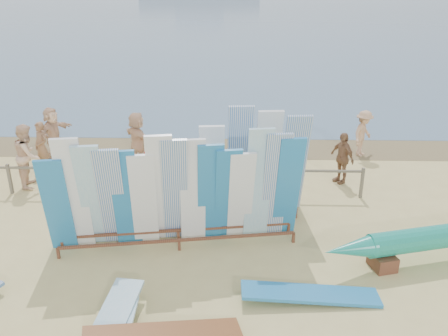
{
  "coord_description": "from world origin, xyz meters",
  "views": [
    {
      "loc": [
        2.47,
        -9.21,
        5.89
      ],
      "look_at": [
        2.15,
        2.33,
        1.14
      ],
      "focal_mm": 38.0,
      "sensor_mm": 36.0,
      "label": 1
    }
  ],
  "objects_px": {
    "beachgoer_9": "(363,133)",
    "main_surfboard_rack": "(177,195)",
    "beachgoer_1": "(42,147)",
    "side_surfboard_rack": "(254,166)",
    "vendor_table": "(221,215)",
    "beachgoer_2": "(28,155)",
    "beach_chair_left": "(158,171)",
    "stroller": "(244,164)",
    "beachgoer_11": "(53,132)",
    "flat_board_d": "(310,299)",
    "beach_chair_right": "(156,170)",
    "beachgoer_5": "(138,139)",
    "beachgoer_10": "(342,158)"
  },
  "relations": [
    {
      "from": "beachgoer_11",
      "to": "beachgoer_2",
      "type": "distance_m",
      "value": 2.39
    },
    {
      "from": "beachgoer_5",
      "to": "side_surfboard_rack",
      "type": "bearing_deg",
      "value": -176.35
    },
    {
      "from": "beachgoer_9",
      "to": "main_surfboard_rack",
      "type": "bearing_deg",
      "value": 174.21
    },
    {
      "from": "side_surfboard_rack",
      "to": "beachgoer_2",
      "type": "bearing_deg",
      "value": 160.3
    },
    {
      "from": "beach_chair_right",
      "to": "beachgoer_9",
      "type": "bearing_deg",
      "value": -16.46
    },
    {
      "from": "stroller",
      "to": "beachgoer_2",
      "type": "height_order",
      "value": "beachgoer_2"
    },
    {
      "from": "vendor_table",
      "to": "beachgoer_2",
      "type": "distance_m",
      "value": 6.28
    },
    {
      "from": "beachgoer_11",
      "to": "beachgoer_2",
      "type": "xyz_separation_m",
      "value": [
        0.14,
        -2.38,
        0.07
      ]
    },
    {
      "from": "beachgoer_9",
      "to": "beachgoer_5",
      "type": "bearing_deg",
      "value": 135.03
    },
    {
      "from": "main_surfboard_rack",
      "to": "beachgoer_11",
      "type": "xyz_separation_m",
      "value": [
        -4.94,
        5.65,
        -0.42
      ]
    },
    {
      "from": "beach_chair_left",
      "to": "stroller",
      "type": "distance_m",
      "value": 2.69
    },
    {
      "from": "main_surfboard_rack",
      "to": "beachgoer_10",
      "type": "relative_size",
      "value": 3.66
    },
    {
      "from": "stroller",
      "to": "beachgoer_2",
      "type": "bearing_deg",
      "value": -163.96
    },
    {
      "from": "beachgoer_1",
      "to": "stroller",
      "type": "bearing_deg",
      "value": 34.37
    },
    {
      "from": "stroller",
      "to": "beachgoer_11",
      "type": "relative_size",
      "value": 0.68
    },
    {
      "from": "main_surfboard_rack",
      "to": "beachgoer_11",
      "type": "bearing_deg",
      "value": 122.2
    },
    {
      "from": "beach_chair_left",
      "to": "beachgoer_5",
      "type": "height_order",
      "value": "beachgoer_5"
    },
    {
      "from": "flat_board_d",
      "to": "beachgoer_2",
      "type": "xyz_separation_m",
      "value": [
        -7.58,
        5.2,
        0.95
      ]
    },
    {
      "from": "vendor_table",
      "to": "beachgoer_5",
      "type": "distance_m",
      "value": 5.12
    },
    {
      "from": "beachgoer_1",
      "to": "beachgoer_5",
      "type": "xyz_separation_m",
      "value": [
        2.94,
        0.61,
        0.09
      ]
    },
    {
      "from": "beachgoer_1",
      "to": "flat_board_d",
      "type": "bearing_deg",
      "value": -1.26
    },
    {
      "from": "side_surfboard_rack",
      "to": "beachgoer_2",
      "type": "relative_size",
      "value": 1.61
    },
    {
      "from": "stroller",
      "to": "beachgoer_5",
      "type": "height_order",
      "value": "beachgoer_5"
    },
    {
      "from": "main_surfboard_rack",
      "to": "flat_board_d",
      "type": "bearing_deg",
      "value": -43.7
    },
    {
      "from": "beachgoer_11",
      "to": "beachgoer_1",
      "type": "xyz_separation_m",
      "value": [
        0.08,
        -1.23,
        -0.07
      ]
    },
    {
      "from": "beachgoer_1",
      "to": "beachgoer_9",
      "type": "bearing_deg",
      "value": 47.37
    },
    {
      "from": "beach_chair_right",
      "to": "vendor_table",
      "type": "bearing_deg",
      "value": -89.31
    },
    {
      "from": "beachgoer_9",
      "to": "beach_chair_right",
      "type": "bearing_deg",
      "value": 144.34
    },
    {
      "from": "main_surfboard_rack",
      "to": "beachgoer_9",
      "type": "bearing_deg",
      "value": 38.02
    },
    {
      "from": "beach_chair_left",
      "to": "beachgoer_1",
      "type": "distance_m",
      "value": 3.82
    },
    {
      "from": "main_surfboard_rack",
      "to": "vendor_table",
      "type": "bearing_deg",
      "value": 32.02
    },
    {
      "from": "main_surfboard_rack",
      "to": "side_surfboard_rack",
      "type": "distance_m",
      "value": 2.35
    },
    {
      "from": "beachgoer_2",
      "to": "beachgoer_9",
      "type": "xyz_separation_m",
      "value": [
        10.47,
        2.8,
        -0.14
      ]
    },
    {
      "from": "vendor_table",
      "to": "beachgoer_1",
      "type": "bearing_deg",
      "value": 172.04
    },
    {
      "from": "main_surfboard_rack",
      "to": "beachgoer_9",
      "type": "distance_m",
      "value": 8.32
    },
    {
      "from": "beachgoer_9",
      "to": "beachgoer_5",
      "type": "xyz_separation_m",
      "value": [
        -7.58,
        -1.03,
        0.09
      ]
    },
    {
      "from": "beach_chair_right",
      "to": "beachgoer_2",
      "type": "distance_m",
      "value": 3.76
    },
    {
      "from": "vendor_table",
      "to": "beachgoer_10",
      "type": "relative_size",
      "value": 0.67
    },
    {
      "from": "main_surfboard_rack",
      "to": "beach_chair_right",
      "type": "relative_size",
      "value": 7.04
    },
    {
      "from": "vendor_table",
      "to": "beachgoer_10",
      "type": "height_order",
      "value": "beachgoer_10"
    },
    {
      "from": "flat_board_d",
      "to": "beachgoer_9",
      "type": "height_order",
      "value": "beachgoer_9"
    },
    {
      "from": "vendor_table",
      "to": "beachgoer_9",
      "type": "relative_size",
      "value": 0.66
    },
    {
      "from": "beach_chair_right",
      "to": "beachgoer_10",
      "type": "xyz_separation_m",
      "value": [
        5.65,
        -0.21,
        0.55
      ]
    },
    {
      "from": "side_surfboard_rack",
      "to": "main_surfboard_rack",
      "type": "bearing_deg",
      "value": -143.72
    },
    {
      "from": "beach_chair_right",
      "to": "beachgoer_2",
      "type": "height_order",
      "value": "beachgoer_2"
    },
    {
      "from": "main_surfboard_rack",
      "to": "side_surfboard_rack",
      "type": "height_order",
      "value": "side_surfboard_rack"
    },
    {
      "from": "beach_chair_left",
      "to": "vendor_table",
      "type": "bearing_deg",
      "value": -37.3
    },
    {
      "from": "side_surfboard_rack",
      "to": "beachgoer_11",
      "type": "xyz_separation_m",
      "value": [
        -6.7,
        4.1,
        -0.51
      ]
    },
    {
      "from": "beach_chair_right",
      "to": "beachgoer_11",
      "type": "xyz_separation_m",
      "value": [
        -3.76,
        1.69,
        0.64
      ]
    },
    {
      "from": "main_surfboard_rack",
      "to": "beachgoer_10",
      "type": "xyz_separation_m",
      "value": [
        4.48,
        3.75,
        -0.51
      ]
    }
  ]
}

